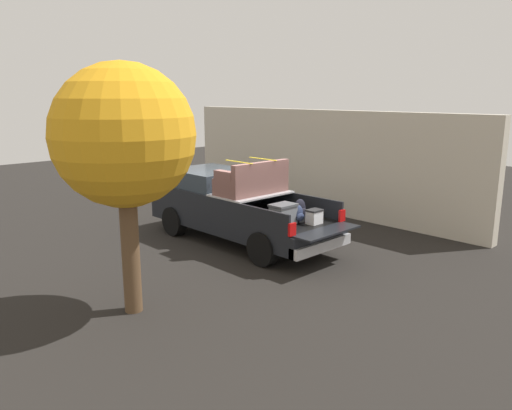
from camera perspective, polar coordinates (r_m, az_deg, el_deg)
The scene contains 5 objects.
ground_plane at distance 13.20m, azimuth -1.81°, elevation -4.25°, with size 40.00×40.00×0.00m, color black.
pickup_truck at distance 13.21m, azimuth -2.85°, elevation -0.01°, with size 6.05×2.06×2.23m.
building_facade at distance 16.65m, azimuth 7.18°, elevation 5.09°, with size 11.71×0.36×3.35m, color beige.
tree_background at distance 8.66m, azimuth -14.99°, elevation 7.56°, with size 2.44×2.44×4.39m.
trash_can at distance 18.44m, azimuth -3.34°, elevation 2.20°, with size 0.60×0.60×0.98m.
Camera 1 is at (-9.38, 8.46, 3.84)m, focal length 34.68 mm.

